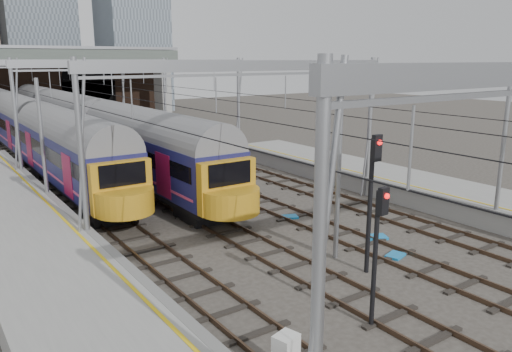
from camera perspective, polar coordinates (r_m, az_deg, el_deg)
ground at (r=19.65m, az=13.13°, el=-10.88°), size 160.00×160.00×0.00m
platform_left at (r=16.47m, az=-19.80°, el=-14.16°), size 4.32×55.00×1.12m
tracks at (r=31.08m, az=-7.69°, el=-1.58°), size 14.40×80.00×0.22m
overhead_line at (r=35.99m, az=-12.83°, el=10.79°), size 16.80×80.00×8.00m
retaining_wall at (r=65.59m, az=-21.79°, el=9.20°), size 28.00×2.75×9.00m
overbridge at (r=59.41m, az=-22.02°, el=11.70°), size 28.00×3.00×9.25m
train_main at (r=54.71m, az=-22.54°, el=6.68°), size 2.98×68.94×5.07m
train_second at (r=47.89m, az=-25.56°, el=5.56°), size 2.94×51.01×5.01m
signal_near_left at (r=14.98m, az=13.75°, el=-7.08°), size 0.32×0.45×4.40m
signal_near_centre at (r=18.68m, az=13.12°, el=-1.39°), size 0.38×0.48×5.30m
equip_cover_a at (r=25.59m, az=3.84°, el=-4.68°), size 0.99×0.86×0.10m
equip_cover_b at (r=21.49m, az=15.64°, el=-8.74°), size 0.96×0.79×0.10m
equip_cover_c at (r=23.37m, az=13.58°, el=-6.79°), size 1.12×0.99×0.11m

